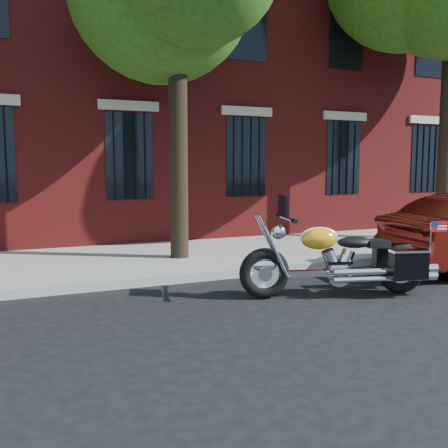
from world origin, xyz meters
name	(u,v)px	position (x,y,z in m)	size (l,w,h in m)	color
ground	(209,303)	(0.00, 0.00, 0.00)	(120.00, 120.00, 0.00)	black
curb	(179,278)	(0.00, 1.38, 0.07)	(40.00, 0.16, 0.15)	gray
sidewalk	(151,259)	(0.00, 3.26, 0.07)	(40.00, 3.60, 0.15)	gray
building	(93,38)	(0.00, 10.06, 6.00)	(26.00, 10.08, 12.00)	maroon
motorcycle	(344,262)	(2.04, -0.42, 0.52)	(2.89, 1.37, 1.54)	black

